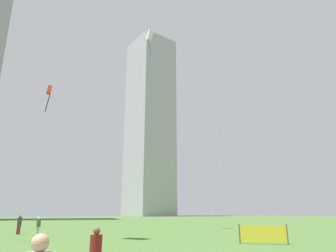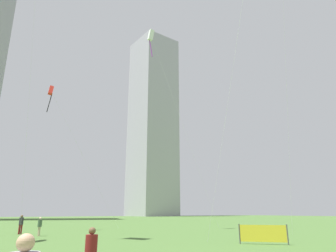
# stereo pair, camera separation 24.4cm
# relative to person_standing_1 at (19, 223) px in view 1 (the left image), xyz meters

# --- Properties ---
(person_standing_1) EXTENTS (0.39, 0.39, 1.75)m
(person_standing_1) POSITION_rel_person_standing_1_xyz_m (0.00, 0.00, 0.00)
(person_standing_1) COLOR maroon
(person_standing_1) RESTS_ON ground
(person_standing_2) EXTENTS (0.35, 0.35, 1.59)m
(person_standing_2) POSITION_rel_person_standing_1_xyz_m (1.32, -3.22, -0.09)
(person_standing_2) COLOR tan
(person_standing_2) RESTS_ON ground
(person_standing_3) EXTENTS (0.35, 0.35, 1.59)m
(person_standing_3) POSITION_rel_person_standing_1_xyz_m (0.56, -23.54, -0.09)
(person_standing_3) COLOR tan
(person_standing_3) RESTS_ON ground
(kite_flying_0) EXTENTS (10.22, 0.83, 17.43)m
(kite_flying_0) POSITION_rel_person_standing_1_xyz_m (1.75, 4.80, 15.53)
(kite_flying_0) COLOR silver
(kite_flying_0) RESTS_ON ground
(kite_flying_5) EXTENTS (8.32, 3.76, 26.70)m
(kite_flying_5) POSITION_rel_person_standing_1_xyz_m (13.45, 0.39, 24.68)
(kite_flying_5) COLOR silver
(kite_flying_5) RESTS_ON ground
(distant_highrise_0) EXTENTS (23.22, 23.91, 99.11)m
(distant_highrise_0) POSITION_rel_person_standing_1_xyz_m (66.16, 109.70, 48.55)
(distant_highrise_0) COLOR #A8A8AD
(distant_highrise_0) RESTS_ON ground
(event_banner) EXTENTS (2.25, 2.14, 1.25)m
(event_banner) POSITION_rel_person_standing_1_xyz_m (13.36, -17.71, -0.34)
(event_banner) COLOR #4C4C4C
(event_banner) RESTS_ON ground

